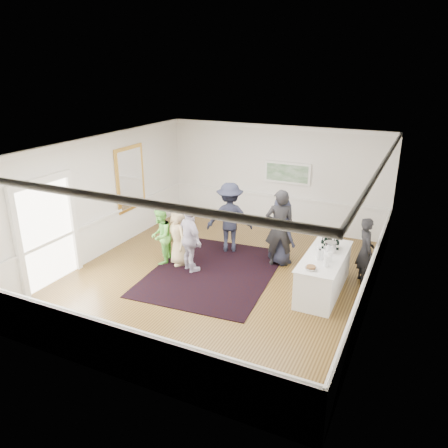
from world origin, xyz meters
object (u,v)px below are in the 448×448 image
at_px(guest_dark_a, 230,217).
at_px(guest_dark_b, 280,228).
at_px(bartender, 365,251).
at_px(guest_lilac, 190,239).
at_px(serving_table, 323,273).
at_px(guest_navy, 281,231).
at_px(guest_tan, 179,236).
at_px(nut_bowl, 311,268).
at_px(guest_green, 161,236).
at_px(ice_bucket, 331,247).

height_order(guest_dark_a, guest_dark_b, guest_dark_b).
bearing_deg(bartender, guest_lilac, 82.54).
distance_m(serving_table, guest_navy, 1.79).
xyz_separation_m(guest_tan, guest_dark_b, (2.31, 1.06, 0.22)).
distance_m(bartender, nut_bowl, 1.93).
bearing_deg(guest_dark_b, bartender, 153.85).
xyz_separation_m(guest_green, guest_dark_b, (2.79, 1.18, 0.27)).
height_order(guest_lilac, ice_bucket, guest_lilac).
distance_m(guest_dark_a, ice_bucket, 3.12).
distance_m(guest_tan, ice_bucket, 3.78).
height_order(guest_lilac, guest_dark_b, guest_dark_b).
relative_size(guest_lilac, ice_bucket, 6.54).
bearing_deg(serving_table, guest_navy, 142.22).
bearing_deg(guest_navy, serving_table, 177.54).
bearing_deg(guest_dark_a, guest_green, 23.18).
relative_size(guest_dark_a, ice_bucket, 7.46).
bearing_deg(guest_navy, guest_green, 60.51).
height_order(guest_dark_b, nut_bowl, guest_dark_b).
relative_size(guest_tan, guest_dark_b, 0.78).
height_order(guest_green, guest_dark_a, guest_dark_a).
bearing_deg(nut_bowl, guest_green, 171.86).
distance_m(guest_green, guest_dark_a, 1.96).
bearing_deg(guest_dark_b, guest_navy, -117.00).
xyz_separation_m(guest_green, guest_dark_a, (1.28, 1.47, 0.23)).
bearing_deg(guest_navy, nut_bowl, 159.12).
height_order(serving_table, guest_lilac, guest_lilac).
xyz_separation_m(serving_table, guest_dark_b, (-1.38, 0.93, 0.55)).
height_order(guest_green, guest_lilac, guest_lilac).
bearing_deg(guest_navy, guest_dark_b, 123.47).
bearing_deg(ice_bucket, guest_green, -173.55).
bearing_deg(serving_table, bartender, 50.12).
xyz_separation_m(guest_green, guest_lilac, (0.94, -0.11, 0.11)).
relative_size(guest_lilac, guest_navy, 0.97).
distance_m(guest_dark_a, nut_bowl, 3.46).
bearing_deg(ice_bucket, guest_navy, 149.73).
relative_size(serving_table, ice_bucket, 8.57).
relative_size(serving_table, guest_green, 1.51).
xyz_separation_m(guest_lilac, nut_bowl, (3.13, -0.47, 0.09)).
xyz_separation_m(serving_table, guest_green, (-4.17, -0.25, 0.28)).
bearing_deg(guest_tan, guest_dark_a, 100.74).
relative_size(guest_navy, nut_bowl, 6.95).
distance_m(serving_table, guest_dark_b, 1.75).
distance_m(serving_table, guest_tan, 3.71).
relative_size(guest_lilac, nut_bowl, 6.77).
height_order(guest_tan, guest_navy, guest_navy).
bearing_deg(bartender, ice_bucket, 109.29).
distance_m(guest_dark_a, guest_dark_b, 1.54).
distance_m(guest_tan, guest_lilac, 0.52).
bearing_deg(serving_table, guest_dark_b, 146.05).
height_order(bartender, guest_dark_a, guest_dark_a).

